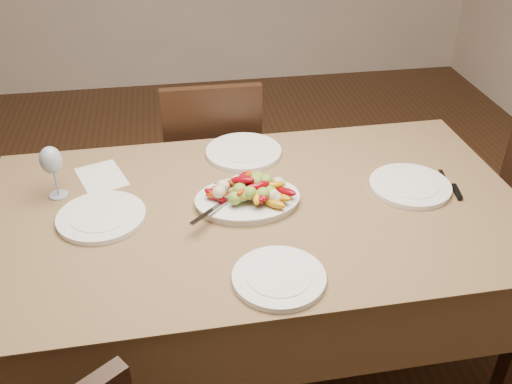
{
  "coord_description": "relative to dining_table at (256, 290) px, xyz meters",
  "views": [
    {
      "loc": [
        -0.01,
        -1.54,
        1.86
      ],
      "look_at": [
        0.25,
        0.03,
        0.82
      ],
      "focal_mm": 40.0,
      "sensor_mm": 36.0,
      "label": 1
    }
  ],
  "objects": [
    {
      "name": "menu_card",
      "position": [
        -0.53,
        0.28,
        0.38
      ],
      "size": [
        0.21,
        0.25,
        0.0
      ],
      "primitive_type": "cube",
      "rotation": [
        0.0,
        0.0,
        0.35
      ],
      "color": "silver",
      "rests_on": "dining_table"
    },
    {
      "name": "wine_glass",
      "position": [
        -0.67,
        0.18,
        0.48
      ],
      "size": [
        0.08,
        0.08,
        0.2
      ],
      "primitive_type": null,
      "color": "#8C99A5",
      "rests_on": "dining_table"
    },
    {
      "name": "floor",
      "position": [
        -0.25,
        -0.03,
        -0.38
      ],
      "size": [
        6.0,
        6.0,
        0.0
      ],
      "primitive_type": "plane",
      "color": "#382111",
      "rests_on": "ground"
    },
    {
      "name": "dining_table",
      "position": [
        0.0,
        0.0,
        0.0
      ],
      "size": [
        1.86,
        1.07,
        0.76
      ],
      "primitive_type": "cube",
      "rotation": [
        0.0,
        0.0,
        0.02
      ],
      "color": "brown",
      "rests_on": "ground"
    },
    {
      "name": "plate_far",
      "position": [
        0.01,
        0.37,
        0.39
      ],
      "size": [
        0.3,
        0.3,
        0.02
      ],
      "primitive_type": "cylinder",
      "color": "white",
      "rests_on": "dining_table"
    },
    {
      "name": "serving_spoon",
      "position": [
        -0.09,
        -0.02,
        0.43
      ],
      "size": [
        0.25,
        0.23,
        0.03
      ],
      "primitive_type": null,
      "rotation": [
        0.0,
        0.0,
        -0.72
      ],
      "color": "#9EA0A8",
      "rests_on": "serving_platter"
    },
    {
      "name": "plate_near",
      "position": [
        0.01,
        -0.37,
        0.39
      ],
      "size": [
        0.27,
        0.27,
        0.02
      ],
      "primitive_type": "cylinder",
      "color": "white",
      "rests_on": "dining_table"
    },
    {
      "name": "plate_right",
      "position": [
        0.56,
        0.03,
        0.39
      ],
      "size": [
        0.29,
        0.29,
        0.02
      ],
      "primitive_type": "cylinder",
      "color": "white",
      "rests_on": "dining_table"
    },
    {
      "name": "table_knife",
      "position": [
        0.71,
        0.01,
        0.38
      ],
      "size": [
        0.05,
        0.2,
        0.01
      ],
      "primitive_type": null,
      "rotation": [
        0.0,
        0.0,
        -0.18
      ],
      "color": "#9EA0A8",
      "rests_on": "dining_table"
    },
    {
      "name": "plate_left",
      "position": [
        -0.51,
        0.01,
        0.39
      ],
      "size": [
        0.29,
        0.29,
        0.02
      ],
      "primitive_type": "cylinder",
      "color": "white",
      "rests_on": "dining_table"
    },
    {
      "name": "roasted_vegetables",
      "position": [
        -0.03,
        0.02,
        0.45
      ],
      "size": [
        0.29,
        0.2,
        0.09
      ],
      "primitive_type": null,
      "rotation": [
        0.0,
        0.0,
        0.02
      ],
      "color": "#73020A",
      "rests_on": "serving_platter"
    },
    {
      "name": "chair_far",
      "position": [
        -0.09,
        0.79,
        0.1
      ],
      "size": [
        0.42,
        0.42,
        0.95
      ],
      "primitive_type": null,
      "rotation": [
        0.0,
        0.0,
        3.13
      ],
      "color": "black",
      "rests_on": "ground"
    },
    {
      "name": "serving_platter",
      "position": [
        -0.03,
        0.02,
        0.39
      ],
      "size": [
        0.35,
        0.26,
        0.02
      ],
      "primitive_type": "ellipsoid",
      "rotation": [
        0.0,
        0.0,
        0.02
      ],
      "color": "white",
      "rests_on": "dining_table"
    }
  ]
}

